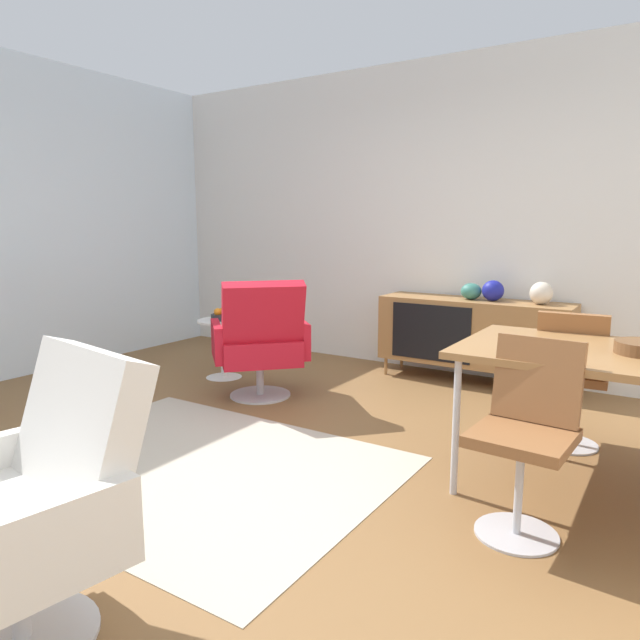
{
  "coord_description": "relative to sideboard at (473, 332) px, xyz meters",
  "views": [
    {
      "loc": [
        1.81,
        -2.45,
        1.35
      ],
      "look_at": [
        -0.04,
        0.42,
        0.78
      ],
      "focal_mm": 32.1,
      "sensor_mm": 36.0,
      "label": 1
    }
  ],
  "objects": [
    {
      "name": "sideboard",
      "position": [
        0.0,
        0.0,
        0.0
      ],
      "size": [
        1.6,
        0.45,
        0.72
      ],
      "color": "olive",
      "rests_on": "ground_plane"
    },
    {
      "name": "lounge_chair_red",
      "position": [
        -1.23,
        -1.35,
        0.03
      ],
      "size": [
        0.91,
        0.91,
        0.95
      ],
      "color": "red",
      "rests_on": "ground_plane"
    },
    {
      "name": "side_table_round",
      "position": [
        -1.91,
        -1.04,
        -0.12
      ],
      "size": [
        0.44,
        0.44,
        0.52
      ],
      "color": "white",
      "rests_on": "ground_plane"
    },
    {
      "name": "wall_back",
      "position": [
        -0.31,
        0.3,
        0.96
      ],
      "size": [
        6.8,
        0.12,
        2.8
      ],
      "primitive_type": "cube",
      "color": "silver",
      "rests_on": "ground_plane"
    },
    {
      "name": "dining_chair_front_left",
      "position": [
        0.97,
        -2.26,
        0.03
      ],
      "size": [
        0.43,
        0.45,
        0.86
      ],
      "color": "brown",
      "rests_on": "ground_plane"
    },
    {
      "name": "vase_sculptural_dark",
      "position": [
        0.15,
        0.0,
        0.37
      ],
      "size": [
        0.18,
        0.18,
        0.17
      ],
      "color": "navy",
      "rests_on": "sideboard"
    },
    {
      "name": "area_rug",
      "position": [
        -0.76,
        -2.58,
        -0.44
      ],
      "size": [
        2.2,
        1.7,
        0.01
      ],
      "primitive_type": "cube",
      "color": "#B7AD99",
      "rests_on": "ground_plane"
    },
    {
      "name": "dining_chair_back_left",
      "position": [
        0.97,
        -1.14,
        0.03
      ],
      "size": [
        0.43,
        0.45,
        0.86
      ],
      "color": "brown",
      "rests_on": "ground_plane"
    },
    {
      "name": "vase_cobalt",
      "position": [
        0.53,
        0.0,
        0.37
      ],
      "size": [
        0.18,
        0.18,
        0.18
      ],
      "color": "beige",
      "rests_on": "sideboard"
    },
    {
      "name": "armchair_black_shell",
      "position": [
        -0.23,
        -3.79,
        0.03
      ],
      "size": [
        0.79,
        0.74,
        0.95
      ],
      "color": "silver",
      "rests_on": "ground_plane"
    },
    {
      "name": "ground_plane",
      "position": [
        -0.31,
        -2.3,
        -0.44
      ],
      "size": [
        8.32,
        8.32,
        0.0
      ],
      "primitive_type": "plane",
      "color": "brown"
    },
    {
      "name": "fruit_bowl",
      "position": [
        -1.91,
        -1.04,
        0.12
      ],
      "size": [
        0.2,
        0.2,
        0.11
      ],
      "color": "#262628",
      "rests_on": "side_table_round"
    },
    {
      "name": "vase_ceramic_small",
      "position": [
        -0.03,
        0.0,
        0.35
      ],
      "size": [
        0.17,
        0.17,
        0.14
      ],
      "color": "#337266",
      "rests_on": "sideboard"
    },
    {
      "name": "dining_table",
      "position": [
        1.31,
        -1.7,
        0.26
      ],
      "size": [
        1.6,
        0.9,
        0.74
      ],
      "color": "olive",
      "rests_on": "ground_plane"
    }
  ]
}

